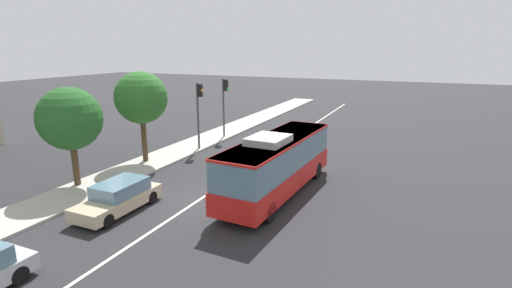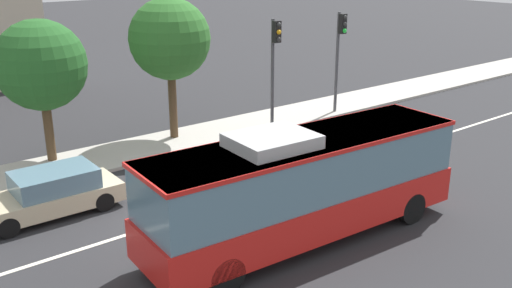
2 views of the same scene
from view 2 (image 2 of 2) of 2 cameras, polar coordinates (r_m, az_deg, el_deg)
ground_plane at (r=18.40m, az=-8.42°, el=-7.59°), size 160.00×160.00×0.00m
sidewalk_kerb at (r=23.88m, az=-16.28°, el=-1.65°), size 80.00×3.03×0.14m
lane_centre_line at (r=18.40m, az=-8.42°, el=-7.57°), size 76.00×0.16×0.01m
transit_bus at (r=16.47m, az=4.87°, el=-3.79°), size 10.12×3.04×3.46m
sedan_beige at (r=19.52m, az=-19.78°, el=-4.63°), size 4.51×1.84×1.46m
traffic_light_near_corner at (r=29.20m, az=8.36°, el=9.69°), size 0.33×0.62×5.20m
traffic_light_mid_block at (r=26.12m, az=1.88°, el=8.80°), size 0.33×0.62×5.20m
street_tree_kerbside_left at (r=23.33m, az=-20.67°, el=7.33°), size 3.48×3.48×5.71m
street_tree_kerbside_right at (r=24.93m, az=-8.61°, el=10.27°), size 3.49×3.49×6.26m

